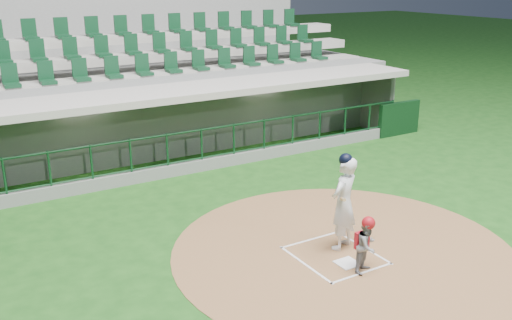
{
  "coord_description": "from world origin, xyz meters",
  "views": [
    {
      "loc": [
        -6.82,
        -8.51,
        5.54
      ],
      "look_at": [
        -0.16,
        2.6,
        1.3
      ],
      "focal_mm": 40.0,
      "sensor_mm": 36.0,
      "label": 1
    }
  ],
  "objects": [
    {
      "name": "seating_deck",
      "position": [
        0.0,
        10.91,
        1.42
      ],
      "size": [
        17.0,
        6.72,
        5.15
      ],
      "color": "slate",
      "rests_on": "ground"
    },
    {
      "name": "batter",
      "position": [
        0.36,
        -0.07,
        1.05
      ],
      "size": [
        0.97,
        1.0,
        2.09
      ],
      "color": "white",
      "rests_on": "dirt_circle"
    },
    {
      "name": "dugout_structure",
      "position": [
        0.08,
        7.81,
        0.96
      ],
      "size": [
        16.4,
        3.7,
        3.0
      ],
      "color": "gray",
      "rests_on": "ground"
    },
    {
      "name": "batter_box_chalk",
      "position": [
        0.0,
        -0.3,
        0.02
      ],
      "size": [
        1.55,
        1.8,
        0.01
      ],
      "color": "white",
      "rests_on": "ground"
    },
    {
      "name": "home_plate",
      "position": [
        0.0,
        -0.7,
        0.02
      ],
      "size": [
        0.43,
        0.43,
        0.02
      ],
      "primitive_type": "cube",
      "color": "white",
      "rests_on": "dirt_circle"
    },
    {
      "name": "ground",
      "position": [
        0.0,
        0.0,
        0.0
      ],
      "size": [
        120.0,
        120.0,
        0.0
      ],
      "primitive_type": "plane",
      "color": "#174714",
      "rests_on": "ground"
    },
    {
      "name": "dirt_circle",
      "position": [
        0.3,
        -0.2,
        0.01
      ],
      "size": [
        7.2,
        7.2,
        0.01
      ],
      "primitive_type": "cylinder",
      "color": "brown",
      "rests_on": "ground"
    },
    {
      "name": "catcher",
      "position": [
        0.12,
        -1.1,
        0.58
      ],
      "size": [
        0.63,
        0.57,
        1.15
      ],
      "color": "gray",
      "rests_on": "dirt_circle"
    }
  ]
}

